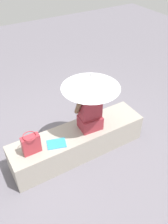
{
  "coord_description": "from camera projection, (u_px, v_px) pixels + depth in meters",
  "views": [
    {
      "loc": [
        -1.37,
        -2.49,
        3.09
      ],
      "look_at": [
        0.11,
        -0.01,
        0.82
      ],
      "focal_mm": 38.86,
      "sensor_mm": 36.0,
      "label": 1
    }
  ],
  "objects": [
    {
      "name": "magazine",
      "position": [
        56.0,
        144.0,
        3.62
      ],
      "size": [
        0.33,
        0.27,
        0.01
      ],
      "primitive_type": "cube",
      "rotation": [
        0.0,
        0.0,
        -0.3
      ],
      "color": "#339ED1",
      "rests_on": "stone_bench"
    },
    {
      "name": "handbag_black",
      "position": [
        31.0,
        144.0,
        3.4
      ],
      "size": [
        0.26,
        0.19,
        0.33
      ],
      "color": "#B2333D",
      "rests_on": "stone_bench"
    },
    {
      "name": "stone_bench",
      "position": [
        78.0,
        142.0,
        4.0
      ],
      "size": [
        2.25,
        0.55,
        0.47
      ],
      "primitive_type": "cube",
      "color": "#A8A093",
      "rests_on": "ground"
    },
    {
      "name": "parasol",
      "position": [
        91.0,
        81.0,
        3.39
      ],
      "size": [
        0.86,
        0.86,
        0.99
      ],
      "color": "#B7B7BC",
      "rests_on": "stone_bench"
    },
    {
      "name": "person_seated",
      "position": [
        90.0,
        108.0,
        3.68
      ],
      "size": [
        0.48,
        0.31,
        0.9
      ],
      "color": "#992D38",
      "rests_on": "stone_bench"
    },
    {
      "name": "ground_plane",
      "position": [
        78.0,
        152.0,
        4.14
      ],
      "size": [
        14.0,
        14.0,
        0.0
      ],
      "primitive_type": "plane",
      "color": "slate"
    }
  ]
}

